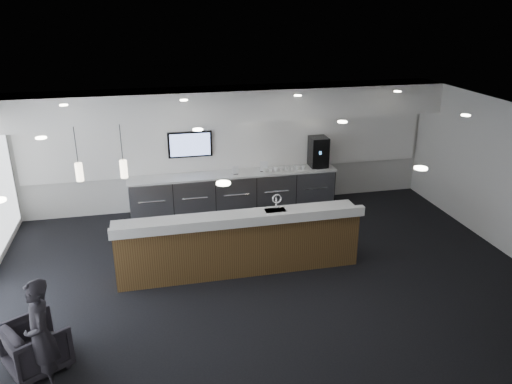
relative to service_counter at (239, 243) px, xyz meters
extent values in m
plane|color=black|center=(0.44, -0.67, -0.58)|extent=(10.00, 10.00, 0.00)
cube|color=black|center=(0.44, -0.67, 2.42)|extent=(10.00, 8.00, 0.02)
cube|color=silver|center=(0.44, 3.33, 0.92)|extent=(10.00, 0.02, 3.00)
cube|color=white|center=(0.44, 2.88, 2.07)|extent=(10.00, 0.90, 0.70)
cube|color=white|center=(0.44, 3.30, 1.02)|extent=(9.80, 0.06, 1.40)
cube|color=#9EA0A6|center=(0.44, 2.97, -0.13)|extent=(5.00, 0.60, 0.90)
cube|color=white|center=(0.44, 2.97, 0.35)|extent=(5.06, 0.66, 0.05)
cylinder|color=white|center=(-1.56, 2.65, -0.08)|extent=(0.60, 0.02, 0.02)
cylinder|color=white|center=(-0.56, 2.65, -0.08)|extent=(0.60, 0.02, 0.02)
cylinder|color=white|center=(0.44, 2.65, -0.08)|extent=(0.60, 0.02, 0.02)
cylinder|color=white|center=(1.44, 2.65, -0.08)|extent=(0.60, 0.02, 0.02)
cylinder|color=white|center=(2.44, 2.65, -0.08)|extent=(0.60, 0.02, 0.02)
cube|color=black|center=(-0.56, 3.24, 1.07)|extent=(1.05, 0.07, 0.62)
cube|color=blue|center=(-0.56, 3.20, 1.07)|extent=(0.95, 0.01, 0.54)
cylinder|color=beige|center=(-1.96, 0.13, 1.67)|extent=(0.12, 0.12, 0.30)
cylinder|color=beige|center=(-2.66, 0.13, 1.67)|extent=(0.12, 0.12, 0.30)
cube|color=#473017|center=(0.00, 0.01, -0.05)|extent=(4.55, 0.66, 1.05)
cube|color=white|center=(0.00, 0.01, 0.50)|extent=(4.63, 0.74, 0.06)
cube|color=white|center=(0.00, -0.35, 0.59)|extent=(4.63, 0.14, 0.18)
cylinder|color=white|center=(0.74, 0.11, 0.67)|extent=(0.04, 0.04, 0.28)
torus|color=white|center=(0.74, 0.05, 0.81)|extent=(0.19, 0.03, 0.19)
cube|color=black|center=(2.59, 3.03, 0.75)|extent=(0.44, 0.49, 0.75)
cube|color=white|center=(2.59, 2.77, 0.38)|extent=(0.27, 0.12, 0.02)
cube|color=white|center=(0.45, 2.85, 0.48)|extent=(0.16, 0.05, 0.21)
cube|color=white|center=(1.17, 2.91, 0.50)|extent=(0.19, 0.07, 0.26)
imported|color=black|center=(-3.28, -2.05, -0.22)|extent=(1.07, 1.06, 0.72)
imported|color=black|center=(-3.09, -2.44, 0.22)|extent=(0.54, 0.67, 1.59)
imported|color=white|center=(2.16, 2.85, 0.42)|extent=(0.10, 0.10, 0.10)
imported|color=white|center=(2.02, 2.85, 0.42)|extent=(0.15, 0.15, 0.10)
imported|color=white|center=(1.88, 2.85, 0.42)|extent=(0.13, 0.13, 0.10)
imported|color=white|center=(1.74, 2.85, 0.42)|extent=(0.13, 0.13, 0.10)
imported|color=white|center=(1.60, 2.85, 0.42)|extent=(0.14, 0.14, 0.10)
imported|color=white|center=(1.46, 2.85, 0.42)|extent=(0.11, 0.11, 0.10)
imported|color=white|center=(1.32, 2.85, 0.42)|extent=(0.15, 0.15, 0.10)
imported|color=white|center=(1.18, 2.85, 0.42)|extent=(0.12, 0.12, 0.10)
camera|label=1|loc=(-1.54, -8.29, 4.28)|focal=35.00mm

